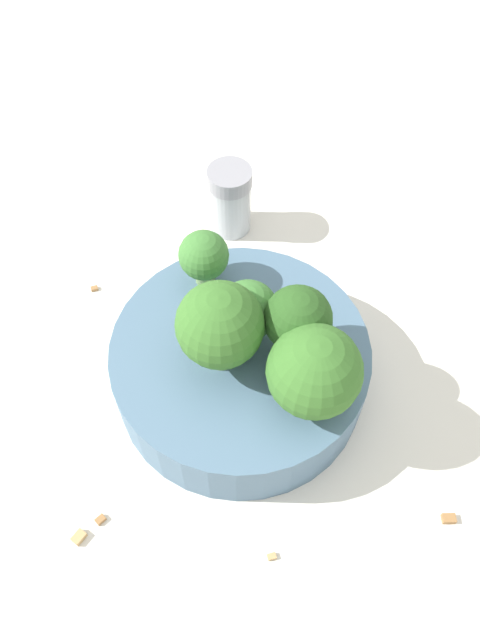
% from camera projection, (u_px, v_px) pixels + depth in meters
% --- Properties ---
extents(ground_plane, '(3.00, 3.00, 0.00)m').
position_uv_depth(ground_plane, '(240.00, 382.00, 0.44)').
color(ground_plane, silver).
extents(bowl, '(0.17, 0.17, 0.05)m').
position_uv_depth(bowl, '(240.00, 366.00, 0.42)').
color(bowl, slate).
rests_on(bowl, ground_plane).
extents(broccoli_floret_0, '(0.05, 0.05, 0.06)m').
position_uv_depth(broccoli_floret_0, '(222.00, 328.00, 0.36)').
color(broccoli_floret_0, '#7A9E5B').
rests_on(broccoli_floret_0, bowl).
extents(broccoli_floret_1, '(0.03, 0.03, 0.04)m').
position_uv_depth(broccoli_floret_1, '(204.00, 257.00, 0.41)').
color(broccoli_floret_1, '#7A9E5B').
rests_on(broccoli_floret_1, bowl).
extents(broccoli_floret_2, '(0.04, 0.04, 0.06)m').
position_uv_depth(broccoli_floret_2, '(298.00, 321.00, 0.37)').
color(broccoli_floret_2, '#8EB770').
rests_on(broccoli_floret_2, bowl).
extents(broccoli_floret_3, '(0.04, 0.04, 0.04)m').
position_uv_depth(broccoli_floret_3, '(248.00, 311.00, 0.39)').
color(broccoli_floret_3, '#8EB770').
rests_on(broccoli_floret_3, bowl).
extents(broccoli_floret_4, '(0.06, 0.06, 0.06)m').
position_uv_depth(broccoli_floret_4, '(314.00, 372.00, 0.35)').
color(broccoli_floret_4, '#84AD66').
rests_on(broccoli_floret_4, bowl).
extents(pepper_shaker, '(0.03, 0.03, 0.06)m').
position_uv_depth(pepper_shaker, '(230.00, 199.00, 0.49)').
color(pepper_shaker, '#B2B7BC').
rests_on(pepper_shaker, ground_plane).
extents(almond_crumb_0, '(0.01, 0.01, 0.01)m').
position_uv_depth(almond_crumb_0, '(100.00, 519.00, 0.38)').
color(almond_crumb_0, olive).
rests_on(almond_crumb_0, ground_plane).
extents(almond_crumb_1, '(0.01, 0.01, 0.01)m').
position_uv_depth(almond_crumb_1, '(78.00, 536.00, 0.37)').
color(almond_crumb_1, tan).
rests_on(almond_crumb_1, ground_plane).
extents(almond_crumb_2, '(0.00, 0.01, 0.01)m').
position_uv_depth(almond_crumb_2, '(272.00, 556.00, 0.37)').
color(almond_crumb_2, tan).
rests_on(almond_crumb_2, ground_plane).
extents(almond_crumb_3, '(0.01, 0.01, 0.01)m').
position_uv_depth(almond_crumb_3, '(450.00, 518.00, 0.38)').
color(almond_crumb_3, olive).
rests_on(almond_crumb_3, ground_plane).
extents(almond_crumb_4, '(0.00, 0.01, 0.01)m').
position_uv_depth(almond_crumb_4, '(94.00, 288.00, 0.48)').
color(almond_crumb_4, olive).
rests_on(almond_crumb_4, ground_plane).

